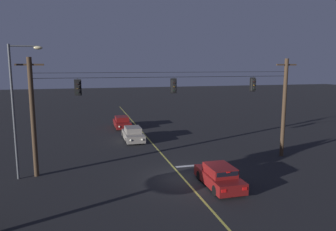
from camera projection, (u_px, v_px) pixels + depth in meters
ground_plane at (183, 178)px, 21.51m from camera, size 180.00×180.00×0.00m
lane_centre_stripe at (155, 146)px, 30.19m from camera, size 0.14×60.00×0.01m
stop_bar_paint at (197, 165)px, 24.37m from camera, size 3.40×0.36×0.01m
signal_span_assembly at (171, 111)px, 23.80m from camera, size 21.16×0.32×8.13m
traffic_light_leftmost at (78, 88)px, 21.80m from camera, size 0.48×0.41×1.22m
traffic_light_left_inner at (174, 86)px, 23.54m from camera, size 0.48×0.41×1.22m
traffic_light_centre at (253, 85)px, 25.20m from camera, size 0.48×0.41×1.22m
car_waiting_near_lane at (219, 177)px, 20.01m from camera, size 1.80×4.33×1.39m
car_oncoming_lead at (133, 134)px, 32.26m from camera, size 1.80×4.42×1.39m
car_oncoming_trailing at (122, 123)px, 38.90m from camera, size 1.80×4.42×1.39m
street_lamp_corner at (17, 101)px, 20.70m from camera, size 2.11×0.30×8.92m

